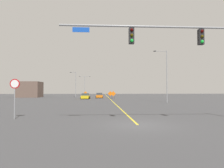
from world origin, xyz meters
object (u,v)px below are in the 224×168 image
(traffic_signal_assembly, at_px, (199,45))
(construction_sign_right_lane, at_px, (85,94))
(car_yellow_passing, at_px, (86,96))
(stop_sign, at_px, (15,91))
(street_lamp_mid_right, at_px, (75,83))
(street_lamp_near_left, at_px, (85,84))
(car_orange_mid, at_px, (99,96))
(construction_sign_left_lane, at_px, (110,94))
(street_lamp_far_left, at_px, (166,74))
(construction_sign_median_far, at_px, (113,94))

(traffic_signal_assembly, xyz_separation_m, construction_sign_right_lane, (-10.96, 46.34, -4.13))
(traffic_signal_assembly, bearing_deg, car_yellow_passing, 105.25)
(construction_sign_right_lane, bearing_deg, stop_sign, -93.12)
(stop_sign, height_order, street_lamp_mid_right, street_lamp_mid_right)
(street_lamp_near_left, bearing_deg, car_yellow_passing, -85.17)
(traffic_signal_assembly, height_order, car_orange_mid, traffic_signal_assembly)
(street_lamp_near_left, relative_size, car_orange_mid, 1.96)
(construction_sign_left_lane, bearing_deg, stop_sign, -104.86)
(traffic_signal_assembly, distance_m, construction_sign_right_lane, 47.80)
(stop_sign, relative_size, street_lamp_near_left, 0.40)
(construction_sign_left_lane, bearing_deg, car_yellow_passing, -178.46)
(street_lamp_far_left, relative_size, car_orange_mid, 2.35)
(car_orange_mid, bearing_deg, construction_sign_median_far, -65.81)
(stop_sign, distance_m, car_orange_mid, 40.88)
(construction_sign_left_lane, height_order, construction_sign_right_lane, construction_sign_left_lane)
(traffic_signal_assembly, relative_size, stop_sign, 4.52)
(construction_sign_left_lane, height_order, car_yellow_passing, construction_sign_left_lane)
(street_lamp_mid_right, height_order, street_lamp_far_left, street_lamp_far_left)
(construction_sign_left_lane, xyz_separation_m, construction_sign_median_far, (0.62, -2.24, 0.02))
(car_orange_mid, bearing_deg, street_lamp_near_left, 103.42)
(traffic_signal_assembly, height_order, construction_sign_left_lane, traffic_signal_assembly)
(stop_sign, xyz_separation_m, street_lamp_near_left, (0.39, 65.75, 2.55))
(street_lamp_near_left, bearing_deg, street_lamp_mid_right, -94.61)
(street_lamp_far_left, bearing_deg, street_lamp_near_left, 111.32)
(street_lamp_far_left, xyz_separation_m, car_orange_mid, (-12.07, 21.05, -4.52))
(traffic_signal_assembly, distance_m, street_lamp_near_left, 70.04)
(street_lamp_near_left, height_order, car_orange_mid, street_lamp_near_left)
(construction_sign_left_lane, bearing_deg, construction_sign_median_far, -74.55)
(street_lamp_far_left, distance_m, construction_sign_right_lane, 29.19)
(stop_sign, height_order, street_lamp_far_left, street_lamp_far_left)
(street_lamp_far_left, height_order, construction_sign_median_far, street_lamp_far_left)
(street_lamp_mid_right, height_order, construction_sign_left_lane, street_lamp_mid_right)
(street_lamp_mid_right, distance_m, construction_sign_median_far, 18.53)
(car_yellow_passing, bearing_deg, street_lamp_mid_right, 108.16)
(street_lamp_mid_right, height_order, street_lamp_near_left, street_lamp_mid_right)
(street_lamp_near_left, xyz_separation_m, car_yellow_passing, (2.62, -30.99, -4.08))
(traffic_signal_assembly, distance_m, car_orange_mid, 44.21)
(stop_sign, relative_size, construction_sign_median_far, 1.60)
(stop_sign, bearing_deg, street_lamp_near_left, 89.66)
(traffic_signal_assembly, distance_m, construction_sign_median_far, 36.16)
(street_lamp_mid_right, relative_size, construction_sign_median_far, 4.00)
(construction_sign_left_lane, height_order, construction_sign_median_far, construction_sign_median_far)
(street_lamp_mid_right, height_order, car_orange_mid, street_lamp_mid_right)
(construction_sign_median_far, bearing_deg, construction_sign_right_lane, 125.45)
(street_lamp_near_left, bearing_deg, construction_sign_right_lane, -84.98)
(street_lamp_mid_right, bearing_deg, traffic_signal_assembly, -74.02)
(construction_sign_left_lane, xyz_separation_m, car_orange_mid, (-2.82, 5.42, -0.55))
(traffic_signal_assembly, xyz_separation_m, street_lamp_mid_right, (-14.42, 50.36, -0.93))
(construction_sign_median_far, bearing_deg, car_orange_mid, 114.19)
(car_orange_mid, bearing_deg, street_lamp_far_left, -60.17)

